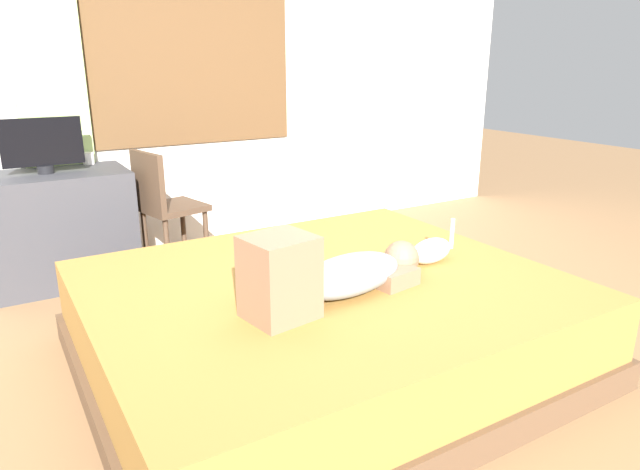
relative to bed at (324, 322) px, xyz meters
The scene contains 10 objects.
ground_plane 0.29m from the bed, 57.24° to the right, with size 16.00×16.00×0.00m, color olive.
back_wall_with_window 2.54m from the bed, 87.35° to the left, with size 6.40×0.14×2.90m.
bed is the anchor object (origin of this frame).
person_lying 0.41m from the bed, 111.62° to the right, with size 0.94×0.39×0.34m.
cat 0.64m from the bed, ahead, with size 0.36×0.13×0.21m.
desk 2.05m from the bed, 116.89° to the left, with size 0.90×0.56×0.74m.
tv_monitor 2.18m from the bed, 117.78° to the left, with size 0.48×0.10×0.35m.
cup 2.21m from the bed, 108.15° to the left, with size 0.08×0.08×0.08m, color white.
chair_by_desk 1.66m from the bed, 100.21° to the left, with size 0.45×0.45×0.86m.
curtain_left 2.50m from the bed, 111.65° to the left, with size 0.44×0.06×2.57m, color #ADCC75.
Camera 1 is at (-1.41, -1.98, 1.44)m, focal length 31.84 mm.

